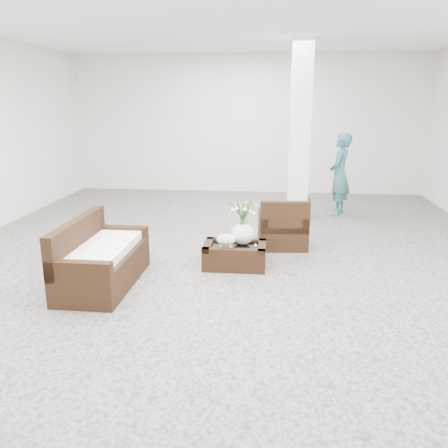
# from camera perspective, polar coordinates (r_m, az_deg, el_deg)

# --- Properties ---
(ground) EXTENTS (11.00, 11.00, 0.00)m
(ground) POSITION_cam_1_polar(r_m,az_deg,el_deg) (7.00, 0.09, -4.69)
(ground) COLOR gray
(ground) RESTS_ON ground
(column) EXTENTS (0.40, 0.40, 3.50)m
(column) POSITION_cam_1_polar(r_m,az_deg,el_deg) (9.38, 9.39, 11.17)
(column) COLOR white
(column) RESTS_ON ground
(coffee_table) EXTENTS (0.90, 0.60, 0.31)m
(coffee_table) POSITION_cam_1_polar(r_m,az_deg,el_deg) (6.76, 1.35, -4.01)
(coffee_table) COLOR black
(coffee_table) RESTS_ON ground
(sheep_figurine) EXTENTS (0.28, 0.23, 0.21)m
(sheep_figurine) POSITION_cam_1_polar(r_m,az_deg,el_deg) (6.60, 0.25, -2.12)
(sheep_figurine) COLOR white
(sheep_figurine) RESTS_ON coffee_table
(planter_narcissus) EXTENTS (0.44, 0.44, 0.80)m
(planter_narcissus) POSITION_cam_1_polar(r_m,az_deg,el_deg) (6.69, 2.30, 0.75)
(planter_narcissus) COLOR white
(planter_narcissus) RESTS_ON coffee_table
(tealight) EXTENTS (0.04, 0.04, 0.03)m
(tealight) POSITION_cam_1_polar(r_m,az_deg,el_deg) (6.71, 3.93, -2.65)
(tealight) COLOR white
(tealight) RESTS_ON coffee_table
(armchair) EXTENTS (0.84, 0.81, 0.83)m
(armchair) POSITION_cam_1_polar(r_m,az_deg,el_deg) (7.68, 7.29, 0.25)
(armchair) COLOR black
(armchair) RESTS_ON ground
(loveseat) EXTENTS (0.80, 1.65, 0.88)m
(loveseat) POSITION_cam_1_polar(r_m,az_deg,el_deg) (6.24, -14.83, -3.47)
(loveseat) COLOR black
(loveseat) RESTS_ON ground
(topiary) EXTENTS (0.38, 0.38, 1.42)m
(topiary) POSITION_cam_1_polar(r_m,az_deg,el_deg) (9.76, 9.22, 5.19)
(topiary) COLOR #234014
(topiary) RESTS_ON ground
(shopper) EXTENTS (0.61, 0.73, 1.72)m
(shopper) POSITION_cam_1_polar(r_m,az_deg,el_deg) (9.95, 14.16, 5.97)
(shopper) COLOR #30616A
(shopper) RESTS_ON ground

